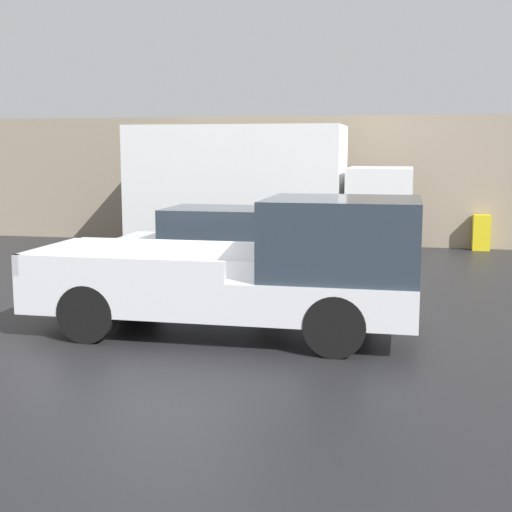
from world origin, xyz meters
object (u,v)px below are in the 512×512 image
at_px(delivery_truck, 259,187).
at_px(newspaper_box, 481,232).
at_px(car, 221,245).
at_px(pickup_truck, 265,270).

height_order(delivery_truck, newspaper_box, delivery_truck).
bearing_deg(delivery_truck, car, -89.41).
relative_size(pickup_truck, car, 1.34).
bearing_deg(newspaper_box, pickup_truck, -112.02).
bearing_deg(pickup_truck, delivery_truck, 102.37).
height_order(pickup_truck, car, pickup_truck).
bearing_deg(car, newspaper_box, 47.37).
height_order(car, newspaper_box, car).
relative_size(pickup_truck, newspaper_box, 5.87).
bearing_deg(car, pickup_truck, -66.05).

